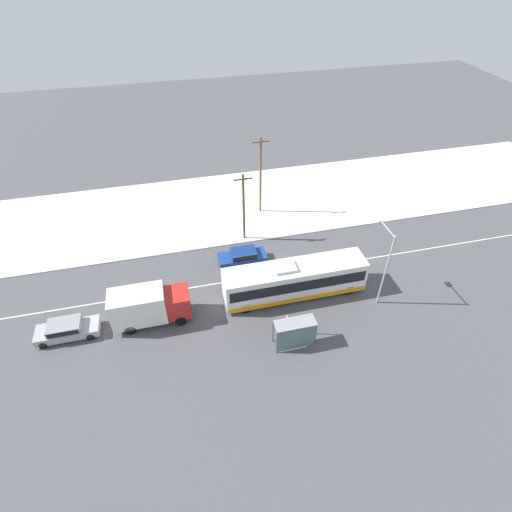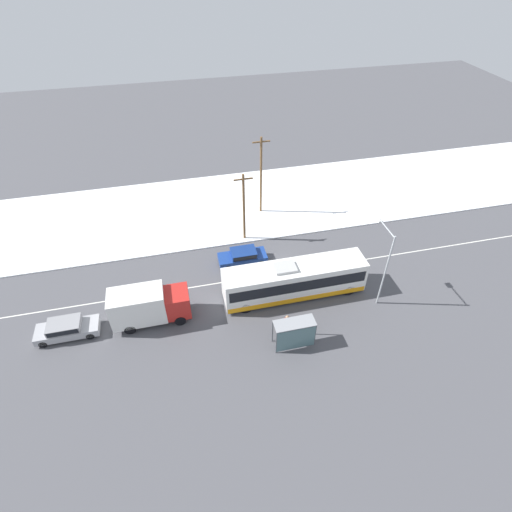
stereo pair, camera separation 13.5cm
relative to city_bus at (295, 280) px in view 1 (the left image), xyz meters
The scene contains 12 objects.
ground_plane 3.24m from the city_bus, 89.74° to the left, with size 120.00×120.00×0.00m, color #4C4C51.
snow_lot 15.07m from the city_bus, 89.95° to the left, with size 80.00×14.09×0.12m.
lane_marking_center 3.23m from the city_bus, 89.74° to the left, with size 60.00×0.12×0.00m.
city_bus is the anchor object (origin of this frame).
box_truck 12.14m from the city_bus, behind, with size 6.14×2.30×3.21m.
sedan_car 6.16m from the city_bus, 124.20° to the left, with size 4.51×1.80×1.44m.
parked_car_near_truck 18.55m from the city_bus, behind, with size 4.74×1.80×1.43m.
pedestrian_at_stop 4.20m from the city_bus, 114.89° to the right, with size 0.62×0.27×1.72m.
bus_shelter 5.60m from the city_bus, 106.79° to the right, with size 3.09×1.20×2.40m.
streetlamp 7.50m from the city_bus, 17.55° to the right, with size 0.36×2.85×7.13m.
utility_pole_roadside 9.27m from the city_bus, 106.22° to the left, with size 1.80×0.24×7.35m.
utility_pole_snowlot 13.36m from the city_bus, 88.93° to the left, with size 1.80×0.24×8.74m.
Camera 1 is at (-8.89, -25.79, 25.04)m, focal length 28.00 mm.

